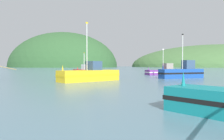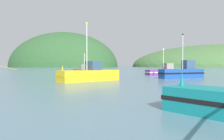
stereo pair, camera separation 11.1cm
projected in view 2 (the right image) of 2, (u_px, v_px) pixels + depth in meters
hill_far_center at (63, 67)px, 201.98m from camera, size 107.27×85.81×66.71m
hill_mid_right at (212, 67)px, 218.17m from camera, size 169.01×135.20×45.76m
fishing_boat_purple at (165, 71)px, 45.30m from camera, size 8.04×6.47×5.65m
fishing_boat_blue at (182, 72)px, 33.79m from camera, size 7.18×6.21×7.21m
fishing_boat_red at (85, 71)px, 45.29m from camera, size 7.36×6.68×4.92m
fishing_boat_yellow at (90, 75)px, 27.77m from camera, size 6.72×8.53×7.80m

